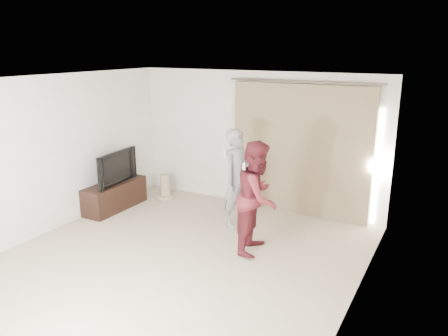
{
  "coord_description": "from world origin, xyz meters",
  "views": [
    {
      "loc": [
        3.39,
        -4.73,
        3.02
      ],
      "look_at": [
        0.15,
        1.2,
        1.14
      ],
      "focal_mm": 35.0,
      "sensor_mm": 36.0,
      "label": 1
    }
  ],
  "objects_px": {
    "person_man": "(237,178)",
    "person_woman": "(258,197)",
    "tv_console": "(115,196)",
    "tv": "(113,167)"
  },
  "relations": [
    {
      "from": "tv",
      "to": "person_man",
      "type": "relative_size",
      "value": 0.64
    },
    {
      "from": "tv",
      "to": "person_man",
      "type": "bearing_deg",
      "value": -84.62
    },
    {
      "from": "tv",
      "to": "person_man",
      "type": "xyz_separation_m",
      "value": [
        2.43,
        0.41,
        0.02
      ]
    },
    {
      "from": "tv",
      "to": "person_woman",
      "type": "distance_m",
      "value": 3.16
    },
    {
      "from": "person_man",
      "to": "person_woman",
      "type": "xyz_separation_m",
      "value": [
        0.71,
        -0.72,
        0.0
      ]
    },
    {
      "from": "tv",
      "to": "person_man",
      "type": "height_order",
      "value": "person_man"
    },
    {
      "from": "tv_console",
      "to": "person_man",
      "type": "bearing_deg",
      "value": 9.57
    },
    {
      "from": "tv",
      "to": "person_woman",
      "type": "relative_size",
      "value": 0.63
    },
    {
      "from": "person_man",
      "to": "tv",
      "type": "bearing_deg",
      "value": -170.43
    },
    {
      "from": "person_man",
      "to": "person_woman",
      "type": "height_order",
      "value": "person_woman"
    }
  ]
}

